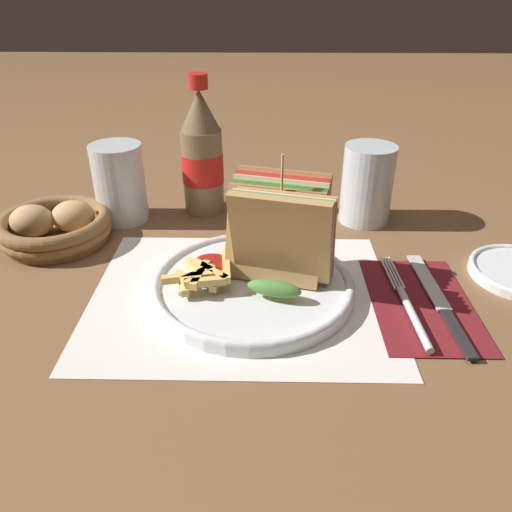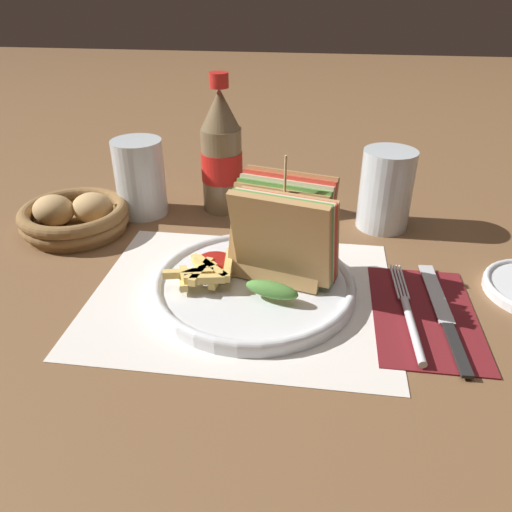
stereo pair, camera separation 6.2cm
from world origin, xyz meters
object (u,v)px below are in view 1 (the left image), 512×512
club_sandwich (284,233)px  coke_bottle_near (205,156)px  glass_far (122,183)px  knife (443,301)px  fork (412,307)px  bread_basket (57,226)px  glass_near (369,189)px  plate_main (256,285)px

club_sandwich → coke_bottle_near: bearing=117.9°
glass_far → knife: bearing=-27.9°
fork → knife: (0.04, 0.02, -0.00)m
fork → bread_basket: bearing=157.8°
bread_basket → knife: bearing=-16.8°
glass_far → glass_near: bearing=0.4°
plate_main → glass_far: 0.30m
plate_main → coke_bottle_near: size_ratio=1.15×
club_sandwich → fork: bearing=-21.0°
club_sandwich → knife: bearing=-12.4°
glass_near → bread_basket: bearing=-170.6°
glass_far → bread_basket: size_ratio=0.75×
bread_basket → coke_bottle_near: bearing=27.7°
glass_near → bread_basket: size_ratio=0.75×
club_sandwich → glass_far: size_ratio=1.30×
knife → glass_far: bearing=149.8°
glass_near → coke_bottle_near: bearing=172.9°
glass_near → glass_far: same height
coke_bottle_near → glass_near: coke_bottle_near is taller
coke_bottle_near → glass_far: coke_bottle_near is taller
knife → bread_basket: bearing=160.9°
bread_basket → fork: bearing=-19.8°
knife → coke_bottle_near: coke_bottle_near is taller
fork → glass_near: size_ratio=1.58×
plate_main → fork: (0.18, -0.04, -0.00)m
coke_bottle_near → glass_far: (-0.13, -0.03, -0.03)m
plate_main → knife: size_ratio=1.20×
knife → coke_bottle_near: 0.42m
knife → club_sandwich: bearing=165.3°
club_sandwich → knife: (0.19, -0.04, -0.07)m
plate_main → fork: size_ratio=1.31×
glass_near → plate_main: bearing=-129.7°
plate_main → club_sandwich: 0.07m
club_sandwich → glass_near: bearing=54.0°
knife → coke_bottle_near: (-0.31, 0.27, 0.09)m
fork → plate_main: bearing=164.9°
club_sandwich → fork: size_ratio=0.82×
plate_main → glass_near: glass_near is taller
bread_basket → glass_near: bearing=9.4°
coke_bottle_near → club_sandwich: bearing=-62.1°
coke_bottle_near → glass_near: (0.26, -0.03, -0.04)m
knife → glass_near: bearing=100.2°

